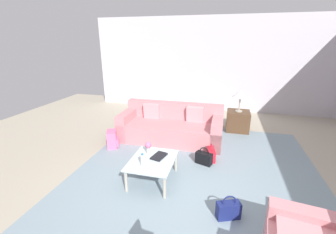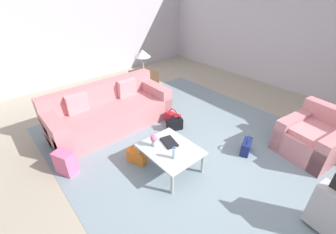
{
  "view_description": "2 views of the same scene",
  "coord_description": "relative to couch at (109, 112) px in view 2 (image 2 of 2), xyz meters",
  "views": [
    {
      "loc": [
        2.79,
        0.59,
        2.31
      ],
      "look_at": [
        -0.76,
        -0.32,
        1.07
      ],
      "focal_mm": 24.0,
      "sensor_mm": 36.0,
      "label": 1
    },
    {
      "loc": [
        1.62,
        -2.3,
        2.63
      ],
      "look_at": [
        -0.73,
        -0.27,
        0.73
      ],
      "focal_mm": 24.0,
      "sensor_mm": 36.0,
      "label": 2
    }
  ],
  "objects": [
    {
      "name": "suitcase_silver",
      "position": [
        3.8,
        0.8,
        0.06
      ],
      "size": [
        0.43,
        0.27,
        0.85
      ],
      "color": "#B7B7BC",
      "rests_on": "ground"
    },
    {
      "name": "ground_plane",
      "position": [
        2.2,
        0.6,
        -0.3
      ],
      "size": [
        12.0,
        12.0,
        0.0
      ],
      "primitive_type": "plane",
      "color": "#A89E89"
    },
    {
      "name": "handbag_black",
      "position": [
        1.02,
        0.9,
        -0.17
      ],
      "size": [
        0.24,
        0.35,
        0.36
      ],
      "color": "black",
      "rests_on": "ground"
    },
    {
      "name": "coffee_table_book",
      "position": [
        1.68,
        0.18,
        0.12
      ],
      "size": [
        0.34,
        0.25,
        0.03
      ],
      "primitive_type": "cube",
      "rotation": [
        0.0,
        0.0,
        -0.24
      ],
      "color": "black",
      "rests_on": "coffee_table"
    },
    {
      "name": "backpack_pink",
      "position": [
        0.79,
        -1.19,
        -0.11
      ],
      "size": [
        0.36,
        0.33,
        0.4
      ],
      "color": "pink",
      "rests_on": "ground"
    },
    {
      "name": "couch",
      "position": [
        0.0,
        0.0,
        0.0
      ],
      "size": [
        1.0,
        2.43,
        0.86
      ],
      "color": "#C67F84",
      "rests_on": "ground"
    },
    {
      "name": "water_bottle",
      "position": [
        2.0,
        0.0,
        0.2
      ],
      "size": [
        0.06,
        0.06,
        0.2
      ],
      "color": "silver",
      "rests_on": "coffee_table"
    },
    {
      "name": "flower_vase",
      "position": [
        1.58,
        -0.05,
        0.23
      ],
      "size": [
        0.11,
        0.11,
        0.21
      ],
      "color": "#B2B7BC",
      "rests_on": "coffee_table"
    },
    {
      "name": "handbag_red",
      "position": [
        0.83,
        1.03,
        -0.17
      ],
      "size": [
        0.34,
        0.2,
        0.36
      ],
      "color": "red",
      "rests_on": "ground"
    },
    {
      "name": "table_lamp",
      "position": [
        -1.0,
        1.6,
        0.7
      ],
      "size": [
        0.42,
        0.42,
        0.58
      ],
      "color": "#ADA899",
      "rests_on": "side_table"
    },
    {
      "name": "side_table",
      "position": [
        -1.0,
        1.6,
        -0.03
      ],
      "size": [
        0.59,
        0.59,
        0.53
      ],
      "primitive_type": "cube",
      "color": "#513823",
      "rests_on": "ground"
    },
    {
      "name": "wall_back",
      "position": [
        2.2,
        4.66,
        1.25
      ],
      "size": [
        10.24,
        0.12,
        3.1
      ],
      "primitive_type": "cube",
      "color": "silver",
      "rests_on": "ground"
    },
    {
      "name": "handbag_orange",
      "position": [
        1.32,
        -0.23,
        -0.17
      ],
      "size": [
        0.35,
        0.25,
        0.36
      ],
      "color": "orange",
      "rests_on": "ground"
    },
    {
      "name": "handbag_navy",
      "position": [
        2.38,
        1.37,
        -0.17
      ],
      "size": [
        0.25,
        0.35,
        0.36
      ],
      "color": "navy",
      "rests_on": "ground"
    },
    {
      "name": "coffee_table",
      "position": [
        1.8,
        0.1,
        0.05
      ],
      "size": [
        0.91,
        0.74,
        0.4
      ],
      "color": "silver",
      "rests_on": "ground"
    },
    {
      "name": "area_rug",
      "position": [
        1.6,
        0.8,
        -0.3
      ],
      "size": [
        5.2,
        4.4,
        0.01
      ],
      "primitive_type": "cube",
      "color": "gray",
      "rests_on": "ground"
    },
    {
      "name": "wall_left",
      "position": [
        -2.86,
        0.6,
        1.25
      ],
      "size": [
        0.12,
        8.0,
        3.1
      ],
      "primitive_type": "cube",
      "color": "silver",
      "rests_on": "ground"
    },
    {
      "name": "armchair",
      "position": [
        3.11,
        2.27,
        -0.01
      ],
      "size": [
        1.02,
        1.08,
        0.81
      ],
      "color": "#C67F84",
      "rests_on": "ground"
    }
  ]
}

